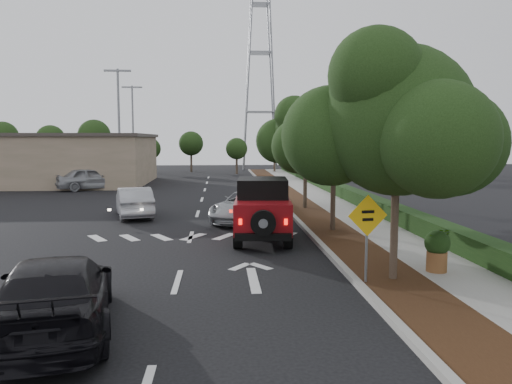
{
  "coord_description": "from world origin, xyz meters",
  "views": [
    {
      "loc": [
        1.14,
        -12.85,
        3.71
      ],
      "look_at": [
        2.28,
        3.0,
        2.03
      ],
      "focal_mm": 35.0,
      "sensor_mm": 36.0,
      "label": 1
    }
  ],
  "objects": [
    {
      "name": "terracotta_planter",
      "position": [
        7.02,
        0.07,
        0.81
      ],
      "size": [
        0.69,
        0.69,
        1.2
      ],
      "rotation": [
        0.0,
        0.0,
        0.03
      ],
      "color": "brown",
      "rests_on": "ground"
    },
    {
      "name": "red_jeep",
      "position": [
        2.7,
        5.38,
        1.15
      ],
      "size": [
        2.26,
        4.54,
        2.27
      ],
      "rotation": [
        0.0,
        0.0,
        -0.08
      ],
      "color": "black",
      "rests_on": "ground"
    },
    {
      "name": "silver_sedan_oncoming",
      "position": [
        -3.0,
        11.31,
        0.72
      ],
      "size": [
        2.54,
        4.58,
        1.43
      ],
      "primitive_type": "imported",
      "rotation": [
        0.0,
        0.0,
        3.39
      ],
      "color": "#A6A8AE",
      "rests_on": "ground"
    },
    {
      "name": "parked_suv",
      "position": [
        -8.32,
        24.47,
        0.84
      ],
      "size": [
        5.31,
        3.87,
        1.68
      ],
      "primitive_type": "imported",
      "rotation": [
        0.0,
        0.0,
        2.0
      ],
      "color": "#989A9F",
      "rests_on": "ground"
    },
    {
      "name": "transmission_tower",
      "position": [
        6.0,
        48.0,
        0.0
      ],
      "size": [
        7.0,
        4.0,
        28.0
      ],
      "primitive_type": null,
      "color": "slate",
      "rests_on": "ground"
    },
    {
      "name": "light_pole_b",
      "position": [
        -7.5,
        38.0,
        0.0
      ],
      "size": [
        2.0,
        0.22,
        9.0
      ],
      "primitive_type": null,
      "color": "slate",
      "rests_on": "ground"
    },
    {
      "name": "street_tree_mid",
      "position": [
        5.6,
        6.5,
        0.0
      ],
      "size": [
        3.2,
        3.2,
        5.32
      ],
      "primitive_type": null,
      "color": "black",
      "rests_on": "ground"
    },
    {
      "name": "silver_suv_ahead",
      "position": [
        2.36,
        9.5,
        0.69
      ],
      "size": [
        3.99,
        5.46,
        1.38
      ],
      "primitive_type": "imported",
      "rotation": [
        0.0,
        0.0,
        -0.38
      ],
      "color": "#9DA0A4",
      "rests_on": "ground"
    },
    {
      "name": "planting_strip",
      "position": [
        5.6,
        12.0,
        0.06
      ],
      "size": [
        1.8,
        70.0,
        0.12
      ],
      "primitive_type": "cube",
      "color": "black",
      "rests_on": "ground"
    },
    {
      "name": "street_tree_far",
      "position": [
        5.6,
        13.0,
        0.0
      ],
      "size": [
        3.4,
        3.4,
        5.62
      ],
      "primitive_type": null,
      "color": "black",
      "rests_on": "ground"
    },
    {
      "name": "black_suv_oncoming",
      "position": [
        -2.03,
        -3.31,
        0.74
      ],
      "size": [
        3.08,
        5.44,
        1.49
      ],
      "primitive_type": "imported",
      "rotation": [
        0.0,
        0.0,
        3.34
      ],
      "color": "black",
      "rests_on": "ground"
    },
    {
      "name": "speed_hump_sign",
      "position": [
        4.8,
        -0.78,
        1.54
      ],
      "size": [
        1.04,
        0.17,
        2.22
      ],
      "rotation": [
        0.0,
        0.0,
        0.14
      ],
      "color": "slate",
      "rests_on": "ground"
    },
    {
      "name": "light_pole_a",
      "position": [
        -6.5,
        26.0,
        0.0
      ],
      "size": [
        2.0,
        0.22,
        9.0
      ],
      "primitive_type": null,
      "color": "slate",
      "rests_on": "ground"
    },
    {
      "name": "sidewalk",
      "position": [
        7.5,
        12.0,
        0.06
      ],
      "size": [
        2.0,
        70.0,
        0.12
      ],
      "primitive_type": "cube",
      "color": "gray",
      "rests_on": "ground"
    },
    {
      "name": "ground",
      "position": [
        0.0,
        0.0,
        0.0
      ],
      "size": [
        120.0,
        120.0,
        0.0
      ],
      "primitive_type": "plane",
      "color": "black",
      "rests_on": "ground"
    },
    {
      "name": "commercial_building",
      "position": [
        -16.0,
        30.0,
        2.0
      ],
      "size": [
        22.0,
        12.0,
        4.0
      ],
      "primitive_type": "cube",
      "color": "#7F7157",
      "rests_on": "ground"
    },
    {
      "name": "hedge",
      "position": [
        8.9,
        12.0,
        0.4
      ],
      "size": [
        0.8,
        70.0,
        0.8
      ],
      "primitive_type": "cube",
      "color": "black",
      "rests_on": "ground"
    },
    {
      "name": "curb",
      "position": [
        4.6,
        12.0,
        0.07
      ],
      "size": [
        0.2,
        70.0,
        0.15
      ],
      "primitive_type": "cube",
      "color": "#9E9B93",
      "rests_on": "ground"
    },
    {
      "name": "street_tree_near",
      "position": [
        5.6,
        -0.5,
        0.0
      ],
      "size": [
        3.8,
        3.8,
        5.92
      ],
      "primitive_type": null,
      "color": "black",
      "rests_on": "ground"
    }
  ]
}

